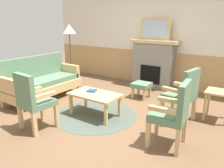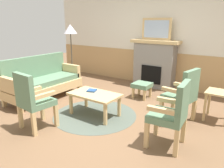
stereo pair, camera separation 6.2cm
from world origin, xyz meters
TOP-DOWN VIEW (x-y plane):
  - ground_plane at (0.00, 0.00)m, footprint 14.00×14.00m
  - wall_back at (0.00, 2.60)m, footprint 7.20×0.14m
  - fireplace at (0.00, 2.35)m, footprint 1.30×0.44m
  - framed_picture at (0.00, 2.35)m, footprint 0.80×0.04m
  - couch at (-1.73, -0.00)m, footprint 0.70×1.80m
  - coffee_table at (-0.12, -0.06)m, footprint 0.96×0.56m
  - round_rug at (-0.12, -0.06)m, footprint 1.61×1.61m
  - book_on_table at (-0.25, 0.02)m, footprint 0.21×0.21m
  - footstool at (0.16, 1.35)m, footprint 0.40×0.40m
  - armchair_near_fireplace at (1.34, 0.62)m, footprint 0.56×0.56m
  - armchair_by_window_left at (1.47, -0.27)m, footprint 0.52×0.52m
  - armchair_front_left at (-0.59, -1.07)m, footprint 0.52×0.52m
  - side_table at (1.85, 1.06)m, footprint 0.44×0.44m
  - floor_lamp_by_couch at (-2.01, 1.24)m, footprint 0.36×0.36m

SIDE VIEW (x-z plane):
  - ground_plane at x=0.00m, z-range 0.00..0.00m
  - round_rug at x=-0.12m, z-range 0.00..0.01m
  - footstool at x=0.16m, z-range 0.10..0.46m
  - coffee_table at x=-0.12m, z-range 0.17..0.61m
  - couch at x=-1.73m, z-range -0.09..0.89m
  - side_table at x=1.85m, z-range 0.16..0.71m
  - book_on_table at x=-0.25m, z-range 0.44..0.47m
  - armchair_near_fireplace at x=1.34m, z-range 0.05..1.03m
  - armchair_by_window_left at x=1.47m, z-range 0.05..1.03m
  - armchair_front_left at x=-0.59m, z-range 0.05..1.03m
  - fireplace at x=0.00m, z-range 0.01..1.29m
  - wall_back at x=0.00m, z-range -0.04..2.66m
  - floor_lamp_by_couch at x=-2.01m, z-range 0.61..2.29m
  - framed_picture at x=0.00m, z-range 1.28..1.84m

